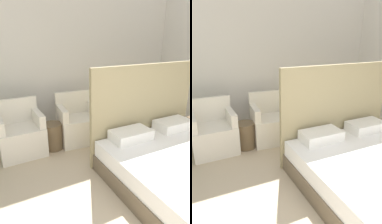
# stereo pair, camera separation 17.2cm
# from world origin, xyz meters

# --- Properties ---
(wall_back) EXTENTS (10.00, 0.06, 2.90)m
(wall_back) POSITION_xyz_m (0.00, 4.16, 1.45)
(wall_back) COLOR silver
(wall_back) RESTS_ON ground_plane
(armchair_near_window_left) EXTENTS (0.70, 0.60, 0.87)m
(armchair_near_window_left) POSITION_xyz_m (-0.69, 3.42, 0.30)
(armchair_near_window_left) COLOR silver
(armchair_near_window_left) RESTS_ON ground_plane
(armchair_near_window_right) EXTENTS (0.74, 0.65, 0.87)m
(armchair_near_window_right) POSITION_xyz_m (0.31, 3.42, 0.30)
(armchair_near_window_right) COLOR silver
(armchair_near_window_right) RESTS_ON ground_plane
(side_table) EXTENTS (0.34, 0.34, 0.45)m
(side_table) POSITION_xyz_m (-0.19, 3.35, 0.22)
(side_table) COLOR brown
(side_table) RESTS_ON ground_plane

